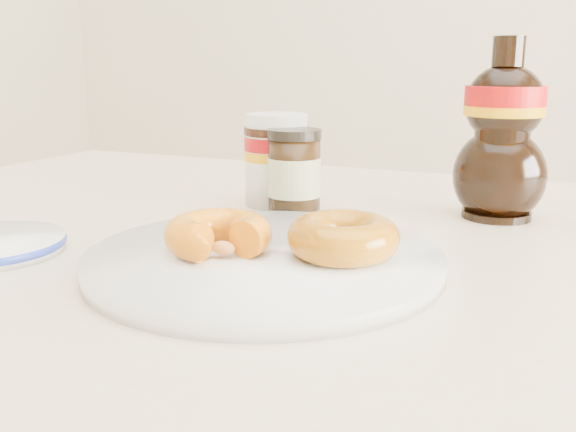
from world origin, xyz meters
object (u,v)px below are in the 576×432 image
at_px(syrup_bottle, 503,130).
at_px(donut_whole, 343,237).
at_px(nutella_jar, 277,156).
at_px(donut_bitten, 218,234).
at_px(dark_jar, 294,173).
at_px(plate, 264,259).
at_px(dining_table, 357,329).

bearing_deg(syrup_bottle, donut_whole, -110.18).
bearing_deg(nutella_jar, donut_bitten, -76.24).
distance_m(donut_whole, dark_jar, 0.22).
bearing_deg(donut_bitten, donut_whole, 26.87).
bearing_deg(syrup_bottle, donut_bitten, -123.92).
xyz_separation_m(donut_bitten, dark_jar, (-0.02, 0.21, 0.02)).
height_order(donut_whole, nutella_jar, nutella_jar).
bearing_deg(donut_bitten, syrup_bottle, 65.41).
relative_size(plate, donut_bitten, 3.35).
xyz_separation_m(donut_bitten, nutella_jar, (-0.06, 0.25, 0.03)).
relative_size(plate, nutella_jar, 2.73).
xyz_separation_m(plate, dark_jar, (-0.06, 0.19, 0.04)).
height_order(dining_table, donut_bitten, donut_bitten).
height_order(plate, syrup_bottle, syrup_bottle).
xyz_separation_m(donut_whole, syrup_bottle, (0.09, 0.26, 0.07)).
height_order(dining_table, plate, plate).
bearing_deg(dining_table, nutella_jar, 136.88).
bearing_deg(donut_whole, nutella_jar, 126.23).
distance_m(plate, syrup_bottle, 0.33).
bearing_deg(plate, donut_bitten, -151.01).
distance_m(nutella_jar, dark_jar, 0.06).
bearing_deg(dark_jar, plate, -74.01).
bearing_deg(dining_table, donut_whole, -82.79).
relative_size(dining_table, plate, 4.60).
xyz_separation_m(plate, donut_bitten, (-0.03, -0.02, 0.02)).
bearing_deg(plate, nutella_jar, 112.25).
distance_m(plate, nutella_jar, 0.26).
bearing_deg(dining_table, plate, -121.59).
distance_m(donut_whole, nutella_jar, 0.27).
height_order(plate, donut_bitten, donut_bitten).
relative_size(donut_bitten, donut_whole, 0.98).
distance_m(plate, donut_bitten, 0.04).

